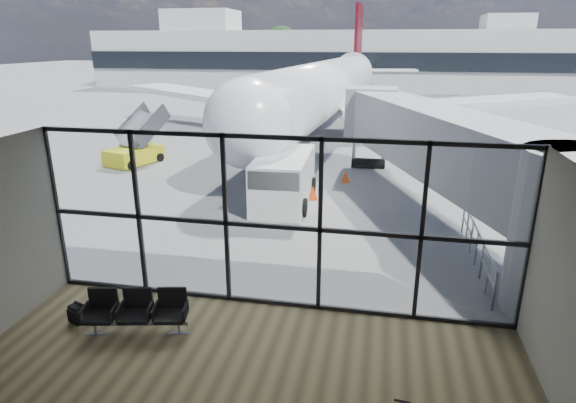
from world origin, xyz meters
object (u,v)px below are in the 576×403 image
(service_van, at_px, (283,179))
(belt_loader, at_px, (227,124))
(airliner, at_px, (327,88))
(backpack, at_px, (76,314))
(seating_row, at_px, (137,309))
(mobile_stairs, at_px, (135,153))

(service_van, bearing_deg, belt_loader, 113.85)
(airliner, relative_size, belt_loader, 10.28)
(backpack, distance_m, airliner, 28.65)
(seating_row, xyz_separation_m, belt_loader, (-6.24, 25.93, -0.02))
(backpack, xyz_separation_m, service_van, (3.11, 10.00, 0.82))
(backpack, distance_m, mobile_stairs, 16.68)
(seating_row, bearing_deg, airliner, 76.03)
(mobile_stairs, bearing_deg, backpack, -48.38)
(service_van, bearing_deg, backpack, -109.24)
(seating_row, relative_size, belt_loader, 0.62)
(backpack, bearing_deg, service_van, 94.59)
(service_van, xyz_separation_m, mobile_stairs, (-9.65, 5.34, -0.46))
(backpack, xyz_separation_m, belt_loader, (-4.58, 25.91, 0.33))
(seating_row, distance_m, belt_loader, 26.67)
(airliner, distance_m, service_van, 18.50)
(belt_loader, bearing_deg, backpack, -63.93)
(backpack, xyz_separation_m, airliner, (2.69, 28.38, 2.90))
(airliner, height_order, mobile_stairs, airliner)
(airliner, bearing_deg, backpack, -91.27)
(belt_loader, distance_m, mobile_stairs, 10.76)
(belt_loader, relative_size, mobile_stairs, 0.99)
(seating_row, height_order, backpack, seating_row)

